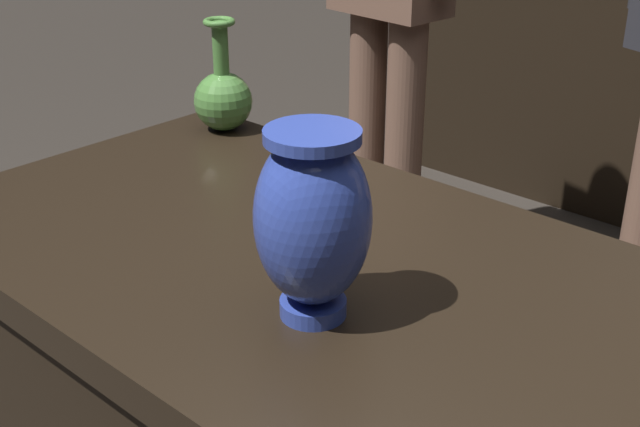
% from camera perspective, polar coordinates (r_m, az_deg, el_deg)
% --- Properties ---
extents(vase_centerpiece, '(0.13, 0.13, 0.23)m').
position_cam_1_polar(vase_centerpiece, '(0.92, -0.50, -0.37)').
color(vase_centerpiece, '#2D429E').
rests_on(vase_centerpiece, display_plinth).
extents(vase_tall_behind, '(0.11, 0.11, 0.20)m').
position_cam_1_polar(vase_tall_behind, '(1.55, -6.61, 7.92)').
color(vase_tall_behind, '#477A38').
rests_on(vase_tall_behind, display_plinth).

